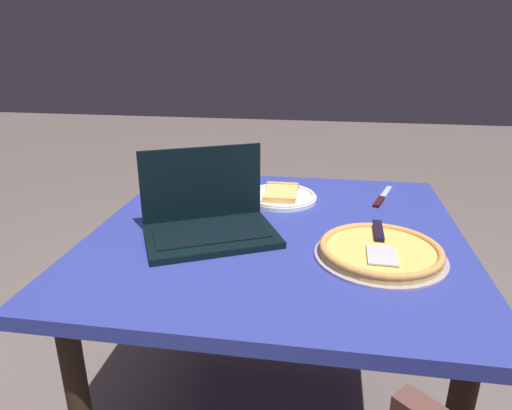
{
  "coord_description": "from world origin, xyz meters",
  "views": [
    {
      "loc": [
        0.13,
        -1.18,
        1.26
      ],
      "look_at": [
        -0.05,
        -0.04,
        0.83
      ],
      "focal_mm": 31.69,
      "sensor_mm": 36.0,
      "label": 1
    }
  ],
  "objects_px": {
    "dining_table": "(277,255)",
    "drink_cup": "(173,180)",
    "laptop": "(208,218)",
    "pizza_tray": "(380,251)",
    "pizza_plate": "(281,196)",
    "table_knife": "(382,198)"
  },
  "relations": [
    {
      "from": "laptop",
      "to": "pizza_tray",
      "type": "bearing_deg",
      "value": -8.68
    },
    {
      "from": "drink_cup",
      "to": "pizza_plate",
      "type": "bearing_deg",
      "value": -3.58
    },
    {
      "from": "laptop",
      "to": "pizza_plate",
      "type": "bearing_deg",
      "value": 61.52
    },
    {
      "from": "laptop",
      "to": "pizza_plate",
      "type": "relative_size",
      "value": 1.73
    },
    {
      "from": "pizza_tray",
      "to": "laptop",
      "type": "bearing_deg",
      "value": 171.32
    },
    {
      "from": "laptop",
      "to": "pizza_tray",
      "type": "relative_size",
      "value": 1.27
    },
    {
      "from": "dining_table",
      "to": "drink_cup",
      "type": "bearing_deg",
      "value": 145.69
    },
    {
      "from": "pizza_tray",
      "to": "dining_table",
      "type": "bearing_deg",
      "value": 154.15
    },
    {
      "from": "pizza_plate",
      "to": "dining_table",
      "type": "bearing_deg",
      "value": -86.24
    },
    {
      "from": "drink_cup",
      "to": "dining_table",
      "type": "bearing_deg",
      "value": -34.31
    },
    {
      "from": "dining_table",
      "to": "laptop",
      "type": "height_order",
      "value": "laptop"
    },
    {
      "from": "dining_table",
      "to": "pizza_tray",
      "type": "bearing_deg",
      "value": -25.85
    },
    {
      "from": "dining_table",
      "to": "pizza_tray",
      "type": "height_order",
      "value": "pizza_tray"
    },
    {
      "from": "dining_table",
      "to": "drink_cup",
      "type": "relative_size",
      "value": 12.11
    },
    {
      "from": "dining_table",
      "to": "pizza_tray",
      "type": "relative_size",
      "value": 3.16
    },
    {
      "from": "laptop",
      "to": "pizza_tray",
      "type": "distance_m",
      "value": 0.47
    },
    {
      "from": "pizza_tray",
      "to": "table_knife",
      "type": "distance_m",
      "value": 0.44
    },
    {
      "from": "laptop",
      "to": "drink_cup",
      "type": "height_order",
      "value": "laptop"
    },
    {
      "from": "pizza_plate",
      "to": "pizza_tray",
      "type": "distance_m",
      "value": 0.48
    },
    {
      "from": "pizza_plate",
      "to": "laptop",
      "type": "bearing_deg",
      "value": -118.48
    },
    {
      "from": "dining_table",
      "to": "laptop",
      "type": "bearing_deg",
      "value": -161.34
    },
    {
      "from": "dining_table",
      "to": "laptop",
      "type": "xyz_separation_m",
      "value": [
        -0.19,
        -0.06,
        0.13
      ]
    }
  ]
}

